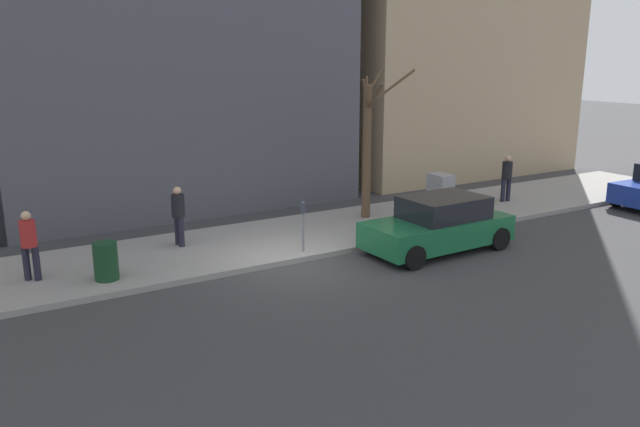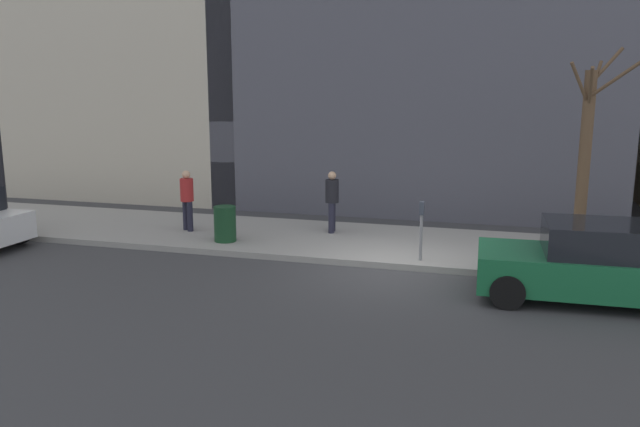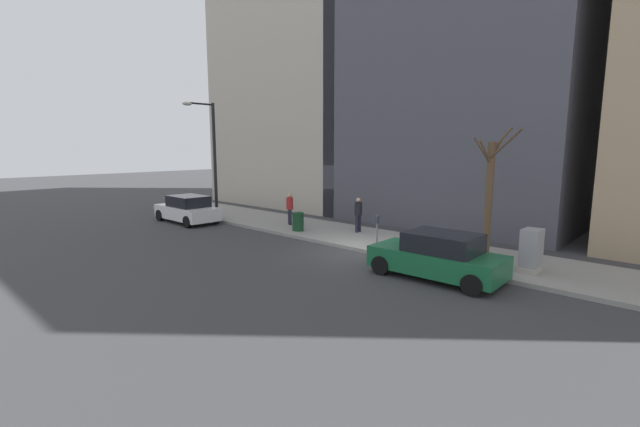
# 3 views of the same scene
# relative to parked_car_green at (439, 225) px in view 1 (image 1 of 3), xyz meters

# --- Properties ---
(ground_plane) EXTENTS (120.00, 120.00, 0.00)m
(ground_plane) POSITION_rel_parked_car_green_xyz_m (1.02, 3.94, -0.74)
(ground_plane) COLOR #38383A
(sidewalk) EXTENTS (4.00, 36.00, 0.15)m
(sidewalk) POSITION_rel_parked_car_green_xyz_m (3.02, 3.94, -0.66)
(sidewalk) COLOR gray
(sidewalk) RESTS_ON ground
(parked_car_green) EXTENTS (2.02, 4.25, 1.52)m
(parked_car_green) POSITION_rel_parked_car_green_xyz_m (0.00, 0.00, 0.00)
(parked_car_green) COLOR #196038
(parked_car_green) RESTS_ON ground
(parking_meter) EXTENTS (0.14, 0.10, 1.35)m
(parking_meter) POSITION_rel_parked_car_green_xyz_m (1.47, 3.46, 0.24)
(parking_meter) COLOR slate
(parking_meter) RESTS_ON sidewalk
(utility_box) EXTENTS (0.83, 0.61, 1.43)m
(utility_box) POSITION_rel_parked_car_green_xyz_m (2.32, -2.09, 0.11)
(utility_box) COLOR #A8A399
(utility_box) RESTS_ON sidewalk
(bare_tree) EXTENTS (1.35, 1.81, 4.77)m
(bare_tree) POSITION_rel_parked_car_green_xyz_m (3.60, -0.11, 1.75)
(bare_tree) COLOR brown
(bare_tree) RESTS_ON sidewalk
(trash_bin) EXTENTS (0.56, 0.56, 0.90)m
(trash_bin) POSITION_rel_parked_car_green_xyz_m (1.92, 8.48, -0.14)
(trash_bin) COLOR #14381E
(trash_bin) RESTS_ON sidewalk
(pedestrian_near_meter) EXTENTS (0.36, 0.40, 1.66)m
(pedestrian_near_meter) POSITION_rel_parked_car_green_xyz_m (2.90, -5.73, 0.35)
(pedestrian_near_meter) COLOR #1E1E2D
(pedestrian_near_meter) RESTS_ON sidewalk
(pedestrian_midblock) EXTENTS (0.40, 0.36, 1.66)m
(pedestrian_midblock) POSITION_rel_parked_car_green_xyz_m (3.67, 6.13, 0.35)
(pedestrian_midblock) COLOR #1E1E2D
(pedestrian_midblock) RESTS_ON sidewalk
(pedestrian_far_corner) EXTENTS (0.36, 0.36, 1.66)m
(pedestrian_far_corner) POSITION_rel_parked_car_green_xyz_m (2.77, 9.98, 0.35)
(pedestrian_far_corner) COLOR #1E1E2D
(pedestrian_far_corner) RESTS_ON sidewalk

